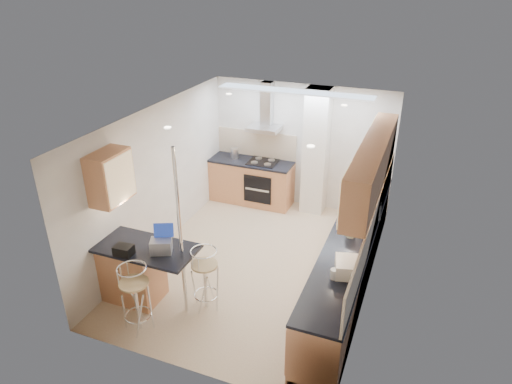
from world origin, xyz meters
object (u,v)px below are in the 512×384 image
at_px(microwave, 368,206).
at_px(bar_stool_end, 205,279).
at_px(bar_stool_near, 136,298).
at_px(bread_bin, 347,267).
at_px(laptop, 161,246).

distance_m(microwave, bar_stool_end, 2.79).
distance_m(bar_stool_near, bread_bin, 2.79).
relative_size(bar_stool_near, bread_bin, 2.71).
bearing_deg(microwave, bread_bin, 165.05).
height_order(bar_stool_near, bread_bin, bread_bin).
xyz_separation_m(laptop, bar_stool_end, (0.53, 0.21, -0.55)).
distance_m(bar_stool_end, bread_bin, 2.00).
relative_size(laptop, bread_bin, 0.76).
bearing_deg(microwave, bar_stool_near, 121.41).
bearing_deg(bar_stool_near, laptop, 77.53).
bearing_deg(laptop, bar_stool_near, -127.04).
relative_size(bar_stool_end, bread_bin, 2.62).
height_order(laptop, bar_stool_near, laptop).
relative_size(microwave, bread_bin, 1.37).
distance_m(bar_stool_near, bar_stool_end, 0.98).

